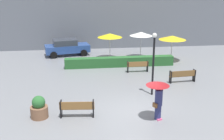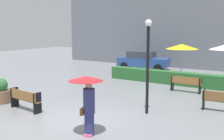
{
  "view_description": "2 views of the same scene",
  "coord_description": "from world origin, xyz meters",
  "px_view_note": "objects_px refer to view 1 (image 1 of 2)",
  "views": [
    {
      "loc": [
        -2.74,
        -12.76,
        6.35
      ],
      "look_at": [
        -0.77,
        2.96,
        1.41
      ],
      "focal_mm": 42.62,
      "sensor_mm": 36.0,
      "label": 1
    },
    {
      "loc": [
        6.39,
        -7.95,
        3.51
      ],
      "look_at": [
        -0.78,
        3.14,
        1.48
      ],
      "focal_mm": 44.31,
      "sensor_mm": 36.0,
      "label": 2
    }
  ],
  "objects_px": {
    "bench_back_row": "(138,66)",
    "lamp_post": "(154,58)",
    "planter_pot": "(39,108)",
    "parked_car": "(67,47)",
    "patio_umbrella_yellow_far": "(172,38)",
    "patio_umbrella_yellow": "(110,35)",
    "pedestrian_with_umbrella": "(158,94)",
    "patio_umbrella_white": "(141,34)",
    "bench_far_right": "(183,75)",
    "bench_near_left": "(77,108)"
  },
  "relations": [
    {
      "from": "bench_far_right",
      "to": "patio_umbrella_white",
      "type": "height_order",
      "value": "patio_umbrella_white"
    },
    {
      "from": "bench_back_row",
      "to": "bench_near_left",
      "type": "height_order",
      "value": "bench_near_left"
    },
    {
      "from": "patio_umbrella_yellow",
      "to": "parked_car",
      "type": "distance_m",
      "value": 4.68
    },
    {
      "from": "planter_pot",
      "to": "parked_car",
      "type": "relative_size",
      "value": 0.26
    },
    {
      "from": "pedestrian_with_umbrella",
      "to": "patio_umbrella_yellow",
      "type": "xyz_separation_m",
      "value": [
        -0.97,
        11.94,
        0.84
      ]
    },
    {
      "from": "bench_far_right",
      "to": "patio_umbrella_yellow_far",
      "type": "relative_size",
      "value": 0.8
    },
    {
      "from": "patio_umbrella_white",
      "to": "parked_car",
      "type": "bearing_deg",
      "value": 163.86
    },
    {
      "from": "bench_near_left",
      "to": "patio_umbrella_yellow_far",
      "type": "bearing_deg",
      "value": 49.75
    },
    {
      "from": "bench_far_right",
      "to": "parked_car",
      "type": "relative_size",
      "value": 0.43
    },
    {
      "from": "lamp_post",
      "to": "parked_car",
      "type": "height_order",
      "value": "lamp_post"
    },
    {
      "from": "bench_near_left",
      "to": "parked_car",
      "type": "bearing_deg",
      "value": 94.3
    },
    {
      "from": "pedestrian_with_umbrella",
      "to": "patio_umbrella_yellow",
      "type": "relative_size",
      "value": 0.83
    },
    {
      "from": "bench_back_row",
      "to": "patio_umbrella_white",
      "type": "distance_m",
      "value": 4.68
    },
    {
      "from": "planter_pot",
      "to": "patio_umbrella_white",
      "type": "height_order",
      "value": "patio_umbrella_white"
    },
    {
      "from": "planter_pot",
      "to": "lamp_post",
      "type": "bearing_deg",
      "value": 19.03
    },
    {
      "from": "bench_near_left",
      "to": "parked_car",
      "type": "height_order",
      "value": "parked_car"
    },
    {
      "from": "patio_umbrella_yellow",
      "to": "bench_back_row",
      "type": "bearing_deg",
      "value": -67.8
    },
    {
      "from": "bench_back_row",
      "to": "parked_car",
      "type": "height_order",
      "value": "parked_car"
    },
    {
      "from": "bench_back_row",
      "to": "bench_near_left",
      "type": "relative_size",
      "value": 0.94
    },
    {
      "from": "bench_back_row",
      "to": "lamp_post",
      "type": "distance_m",
      "value": 4.98
    },
    {
      "from": "pedestrian_with_umbrella",
      "to": "patio_umbrella_yellow",
      "type": "distance_m",
      "value": 12.01
    },
    {
      "from": "planter_pot",
      "to": "parked_car",
      "type": "height_order",
      "value": "parked_car"
    },
    {
      "from": "pedestrian_with_umbrella",
      "to": "bench_far_right",
      "type": "bearing_deg",
      "value": 56.83
    },
    {
      "from": "pedestrian_with_umbrella",
      "to": "patio_umbrella_white",
      "type": "bearing_deg",
      "value": 80.91
    },
    {
      "from": "bench_back_row",
      "to": "parked_car",
      "type": "relative_size",
      "value": 0.38
    },
    {
      "from": "patio_umbrella_white",
      "to": "parked_car",
      "type": "height_order",
      "value": "patio_umbrella_white"
    },
    {
      "from": "lamp_post",
      "to": "planter_pot",
      "type": "bearing_deg",
      "value": -160.97
    },
    {
      "from": "parked_car",
      "to": "patio_umbrella_yellow_far",
      "type": "bearing_deg",
      "value": -19.5
    },
    {
      "from": "bench_far_right",
      "to": "patio_umbrella_yellow_far",
      "type": "height_order",
      "value": "patio_umbrella_yellow_far"
    },
    {
      "from": "bench_far_right",
      "to": "patio_umbrella_yellow",
      "type": "xyz_separation_m",
      "value": [
        -4.28,
        6.88,
        1.69
      ]
    },
    {
      "from": "lamp_post",
      "to": "patio_umbrella_yellow_far",
      "type": "relative_size",
      "value": 1.61
    },
    {
      "from": "bench_far_right",
      "to": "patio_umbrella_yellow_far",
      "type": "distance_m",
      "value": 5.89
    },
    {
      "from": "patio_umbrella_yellow",
      "to": "planter_pot",
      "type": "bearing_deg",
      "value": -114.02
    },
    {
      "from": "bench_back_row",
      "to": "pedestrian_with_umbrella",
      "type": "xyz_separation_m",
      "value": [
        -0.72,
        -7.79,
        0.86
      ]
    },
    {
      "from": "lamp_post",
      "to": "parked_car",
      "type": "xyz_separation_m",
      "value": [
        -5.57,
        10.78,
        -1.54
      ]
    },
    {
      "from": "bench_back_row",
      "to": "bench_far_right",
      "type": "bearing_deg",
      "value": -46.49
    },
    {
      "from": "bench_near_left",
      "to": "pedestrian_with_umbrella",
      "type": "relative_size",
      "value": 0.9
    },
    {
      "from": "pedestrian_with_umbrella",
      "to": "patio_umbrella_white",
      "type": "relative_size",
      "value": 0.8
    },
    {
      "from": "bench_near_left",
      "to": "lamp_post",
      "type": "distance_m",
      "value": 5.5
    },
    {
      "from": "patio_umbrella_yellow_far",
      "to": "planter_pot",
      "type": "bearing_deg",
      "value": -136.7
    },
    {
      "from": "bench_near_left",
      "to": "planter_pot",
      "type": "xyz_separation_m",
      "value": [
        -1.91,
        0.2,
        -0.02
      ]
    },
    {
      "from": "planter_pot",
      "to": "patio_umbrella_yellow_far",
      "type": "distance_m",
      "value": 14.23
    },
    {
      "from": "patio_umbrella_yellow_far",
      "to": "patio_umbrella_yellow",
      "type": "bearing_deg",
      "value": 166.33
    },
    {
      "from": "bench_back_row",
      "to": "pedestrian_with_umbrella",
      "type": "relative_size",
      "value": 0.85
    },
    {
      "from": "bench_near_left",
      "to": "pedestrian_with_umbrella",
      "type": "distance_m",
      "value": 4.12
    },
    {
      "from": "patio_umbrella_yellow",
      "to": "patio_umbrella_yellow_far",
      "type": "height_order",
      "value": "patio_umbrella_yellow"
    },
    {
      "from": "planter_pot",
      "to": "parked_car",
      "type": "bearing_deg",
      "value": 85.97
    },
    {
      "from": "patio_umbrella_yellow",
      "to": "patio_umbrella_yellow_far",
      "type": "xyz_separation_m",
      "value": [
        5.38,
        -1.31,
        -0.09
      ]
    },
    {
      "from": "bench_back_row",
      "to": "lamp_post",
      "type": "relative_size",
      "value": 0.44
    },
    {
      "from": "pedestrian_with_umbrella",
      "to": "parked_car",
      "type": "distance_m",
      "value": 14.82
    }
  ]
}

